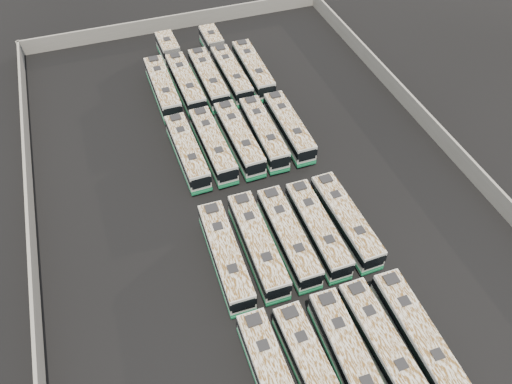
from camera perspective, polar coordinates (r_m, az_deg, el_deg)
name	(u,v)px	position (r m, az deg, el deg)	size (l,w,h in m)	color
ground	(259,195)	(51.98, 0.29, -0.39)	(140.00, 140.00, 0.00)	black
perimeter_wall	(259,188)	(51.17, 0.30, 0.44)	(45.20, 73.20, 2.20)	slate
bus_front_far_left	(274,382)	(39.63, 2.06, -20.92)	(2.37, 11.07, 3.12)	#B8BAB4
bus_front_left	(313,372)	(40.18, 6.52, -19.74)	(2.54, 10.87, 3.05)	#B8BAB4
bus_front_center	(349,359)	(40.96, 10.63, -18.21)	(2.59, 11.14, 3.12)	#B8BAB4
bus_front_right	(382,344)	(42.04, 14.16, -16.51)	(2.51, 10.87, 3.05)	#B8BAB4
bus_front_far_right	(416,335)	(43.14, 17.85, -15.26)	(2.41, 10.94, 3.07)	#B8BAB4
bus_midfront_far_left	(226,256)	(45.25, -3.50, -7.27)	(2.61, 11.15, 3.13)	#B8BAB4
bus_midfront_left	(258,245)	(45.88, 0.18, -6.05)	(2.51, 11.21, 3.15)	#B8BAB4
bus_midfront_center	(288,237)	(46.57, 3.69, -5.13)	(2.32, 10.92, 3.07)	#B8BAB4
bus_midfront_right	(317,229)	(47.43, 7.01, -4.21)	(2.35, 10.81, 3.04)	#B8BAB4
bus_midfront_far_right	(345,221)	(48.46, 10.19, -3.24)	(2.59, 10.93, 3.06)	#B8BAB4
bus_midback_far_left	(187,152)	(54.96, -7.86, 4.59)	(2.52, 10.81, 3.03)	#B8BAB4
bus_midback_left	(213,145)	(55.41, -4.96, 5.36)	(2.55, 10.97, 3.08)	#B8BAB4
bus_midback_center	(239,138)	(56.04, -1.97, 6.13)	(2.60, 11.14, 3.12)	#B8BAB4
bus_midback_right	(263,133)	(56.75, 0.86, 6.75)	(2.44, 10.96, 3.08)	#B8BAB4
bus_midback_far_right	(289,127)	(57.70, 3.76, 7.42)	(2.33, 10.82, 3.04)	#B8BAB4
bus_back_far_left	(163,88)	(64.55, -10.60, 11.60)	(2.45, 11.19, 3.15)	#B8BAB4
bus_back_left	(180,71)	(67.28, -8.73, 13.47)	(2.76, 17.23, 3.11)	#B8BAB4
bus_back_center	(208,79)	(65.37, -5.45, 12.73)	(2.45, 11.22, 3.16)	#B8BAB4
bus_back_right	(225,63)	(68.34, -3.61, 14.48)	(2.47, 16.84, 3.05)	#B8BAB4
bus_back_far_right	(253,70)	(66.89, -0.35, 13.81)	(2.47, 11.06, 3.11)	#B8BAB4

